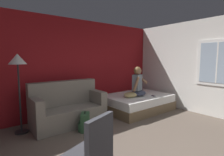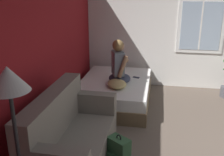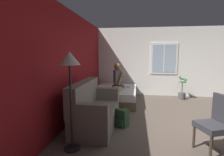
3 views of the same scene
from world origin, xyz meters
The scene contains 9 objects.
wall_back_accent centered at (0.00, 3.11, 1.35)m, with size 11.07×0.16×2.70m, color maroon.
bed centered at (1.85, 2.17, 0.24)m, with size 2.04×1.45×0.48m.
couch centered at (-0.33, 2.41, 0.39)m, with size 1.71×0.84×1.04m.
side_chair centered at (-1.07, 0.10, 0.53)m, with size 0.59×0.59×0.98m.
person_seated centered at (1.78, 2.08, 0.84)m, with size 0.65×0.60×0.88m.
backpack centered at (-0.21, 1.78, 0.19)m, with size 0.34×0.35×0.46m.
throw_pillow centered at (1.47, 2.07, 0.55)m, with size 0.48×0.36×0.14m, color tan.
cell_phone centered at (2.11, 1.75, 0.48)m, with size 0.07×0.14×0.01m, color black.
floor_lamp centered at (-1.34, 2.54, 1.43)m, with size 0.36×0.36×1.70m.
Camera 1 is at (-2.04, -1.53, 1.60)m, focal length 28.00 mm.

